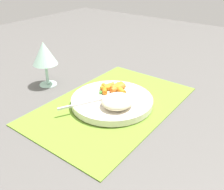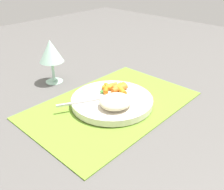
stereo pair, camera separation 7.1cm
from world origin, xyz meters
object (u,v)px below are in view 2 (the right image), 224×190
(rice_mound, at_px, (116,101))
(wine_glass, at_px, (51,52))
(plate, at_px, (112,101))
(carrot_portion, at_px, (115,88))
(fork, at_px, (98,99))

(rice_mound, xyz_separation_m, wine_glass, (0.01, 0.30, 0.07))
(plate, xyz_separation_m, rice_mound, (-0.03, -0.04, 0.03))
(rice_mound, bearing_deg, wine_glass, 88.76)
(carrot_portion, bearing_deg, plate, -148.94)
(plate, relative_size, rice_mound, 2.58)
(plate, height_order, rice_mound, rice_mound)
(wine_glass, bearing_deg, rice_mound, -91.24)
(rice_mound, xyz_separation_m, fork, (-0.01, 0.06, -0.01))
(carrot_portion, distance_m, wine_glass, 0.26)
(rice_mound, relative_size, wine_glass, 0.62)
(plate, bearing_deg, fork, 151.52)
(rice_mound, height_order, fork, rice_mound)
(rice_mound, height_order, carrot_portion, rice_mound)
(fork, bearing_deg, rice_mound, -81.28)
(fork, relative_size, wine_glass, 1.20)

